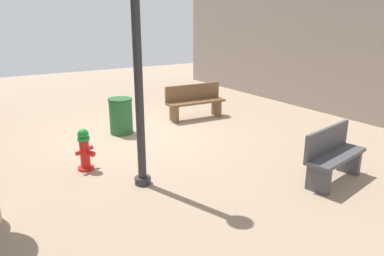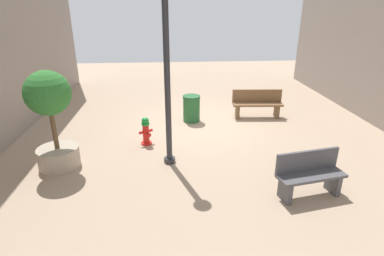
{
  "view_description": "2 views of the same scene",
  "coord_description": "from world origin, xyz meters",
  "views": [
    {
      "loc": [
        3.43,
        7.77,
        2.74
      ],
      "look_at": [
        0.3,
        2.83,
        0.95
      ],
      "focal_mm": 33.86,
      "sensor_mm": 36.0,
      "label": 1
    },
    {
      "loc": [
        1.08,
        9.44,
        3.7
      ],
      "look_at": [
        0.58,
        2.97,
        1.09
      ],
      "focal_mm": 29.04,
      "sensor_mm": 36.0,
      "label": 2
    }
  ],
  "objects": [
    {
      "name": "bench_far",
      "position": [
        -1.72,
        4.16,
        0.48
      ],
      "size": [
        1.46,
        0.7,
        0.95
      ],
      "color": "#4C4C51",
      "rests_on": "ground_plane"
    },
    {
      "name": "trash_bin",
      "position": [
        0.33,
        -0.37,
        0.44
      ],
      "size": [
        0.58,
        0.58,
        0.88
      ],
      "color": "#266633",
      "rests_on": "ground_plane"
    },
    {
      "name": "street_lamp",
      "position": [
        1.1,
        2.51,
        2.6
      ],
      "size": [
        0.36,
        0.36,
        4.21
      ],
      "color": "#2D2D33",
      "rests_on": "ground_plane"
    },
    {
      "name": "planter_tree",
      "position": [
        3.77,
        2.53,
        1.35
      ],
      "size": [
        1.02,
        1.02,
        2.36
      ],
      "color": "tan",
      "rests_on": "ground_plane"
    },
    {
      "name": "bench_near",
      "position": [
        -1.96,
        -0.6,
        0.5
      ],
      "size": [
        1.73,
        0.55,
        0.95
      ],
      "color": "brown",
      "rests_on": "ground_plane"
    },
    {
      "name": "ground_plane",
      "position": [
        0.0,
        0.0,
        0.0
      ],
      "size": [
        23.4,
        23.4,
        0.0
      ],
      "primitive_type": "plane",
      "color": "tan"
    },
    {
      "name": "fire_hydrant",
      "position": [
        1.74,
        1.38,
        0.4
      ],
      "size": [
        0.38,
        0.36,
        0.8
      ],
      "color": "red",
      "rests_on": "ground_plane"
    }
  ]
}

